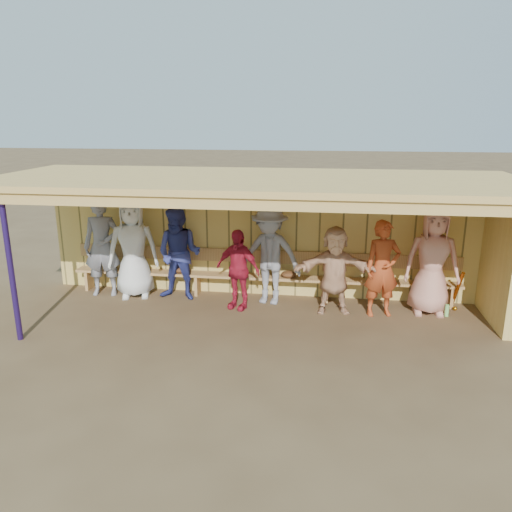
{
  "coord_description": "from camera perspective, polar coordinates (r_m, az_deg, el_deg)",
  "views": [
    {
      "loc": [
        1.2,
        -8.19,
        3.48
      ],
      "look_at": [
        0.0,
        0.35,
        1.05
      ],
      "focal_mm": 35.0,
      "sensor_mm": 36.0,
      "label": 1
    }
  ],
  "objects": [
    {
      "name": "player_c",
      "position": [
        9.73,
        -8.76,
        0.24
      ],
      "size": [
        0.95,
        0.78,
        1.82
      ],
      "primitive_type": "imported",
      "rotation": [
        0.0,
        0.0,
        -0.1
      ],
      "color": "navy",
      "rests_on": "ground"
    },
    {
      "name": "dugout_structure",
      "position": [
        9.09,
        2.73,
        4.39
      ],
      "size": [
        8.8,
        3.2,
        2.5
      ],
      "color": "#E1BF60",
      "rests_on": "ground"
    },
    {
      "name": "player_a",
      "position": [
        10.29,
        -17.15,
        1.02
      ],
      "size": [
        0.79,
        0.58,
        1.98
      ],
      "primitive_type": "imported",
      "rotation": [
        0.0,
        0.0,
        0.16
      ],
      "color": "gray",
      "rests_on": "ground"
    },
    {
      "name": "player_d",
      "position": [
        9.19,
        -2.11,
        -1.53
      ],
      "size": [
        0.96,
        0.65,
        1.51
      ],
      "primitive_type": "imported",
      "rotation": [
        0.0,
        0.0,
        -0.35
      ],
      "color": "#B81D34",
      "rests_on": "ground"
    },
    {
      "name": "player_f",
      "position": [
        9.08,
        8.97,
        -1.61
      ],
      "size": [
        1.53,
        0.63,
        1.61
      ],
      "primitive_type": "imported",
      "rotation": [
        0.0,
        0.0,
        0.11
      ],
      "color": "#E2AA7F",
      "rests_on": "ground"
    },
    {
      "name": "player_e",
      "position": [
        9.4,
        1.56,
        0.14
      ],
      "size": [
        1.34,
        0.92,
        1.91
      ],
      "primitive_type": "imported",
      "rotation": [
        0.0,
        0.0,
        -0.19
      ],
      "color": "gray",
      "rests_on": "ground"
    },
    {
      "name": "ground",
      "position": [
        8.98,
        -0.31,
        -7.07
      ],
      "size": [
        90.0,
        90.0,
        0.0
      ],
      "primitive_type": "plane",
      "color": "brown",
      "rests_on": "ground"
    },
    {
      "name": "player_g",
      "position": [
        9.1,
        14.24,
        -1.42
      ],
      "size": [
        0.71,
        0.55,
        1.74
      ],
      "primitive_type": "imported",
      "rotation": [
        0.0,
        0.0,
        0.23
      ],
      "color": "#AF411C",
      "rests_on": "ground"
    },
    {
      "name": "player_b",
      "position": [
        10.04,
        -13.88,
        0.92
      ],
      "size": [
        1.11,
        0.88,
        1.98
      ],
      "primitive_type": "imported",
      "rotation": [
        0.0,
        0.0,
        0.28
      ],
      "color": "white",
      "rests_on": "ground"
    },
    {
      "name": "dugout_equipment",
      "position": [
        9.77,
        -1.6,
        -2.08
      ],
      "size": [
        6.55,
        0.62,
        0.8
      ],
      "color": "#C35D16",
      "rests_on": "ground"
    },
    {
      "name": "bench",
      "position": [
        9.83,
        0.62,
        -1.73
      ],
      "size": [
        7.6,
        0.34,
        0.93
      ],
      "color": "tan",
      "rests_on": "ground"
    },
    {
      "name": "player_h",
      "position": [
        9.42,
        19.5,
        -0.52
      ],
      "size": [
        0.98,
        0.65,
        1.97
      ],
      "primitive_type": "imported",
      "rotation": [
        0.0,
        0.0,
        -0.02
      ],
      "color": "tan",
      "rests_on": "ground"
    }
  ]
}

